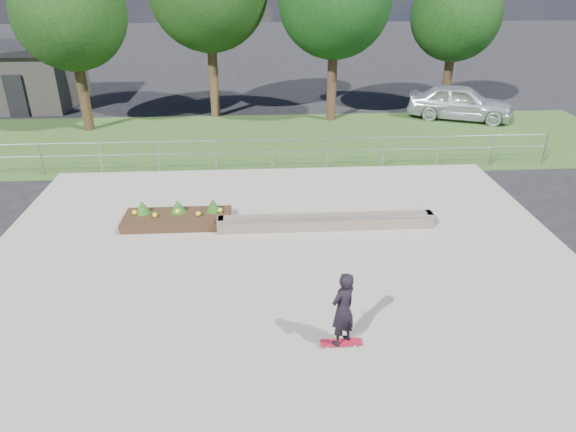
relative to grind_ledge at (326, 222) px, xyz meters
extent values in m
plane|color=black|center=(-1.34, -2.76, -0.26)|extent=(120.00, 120.00, 0.00)
cube|color=#2C4A1D|center=(-1.34, 8.24, -0.25)|extent=(30.00, 8.00, 0.02)
cube|color=gray|center=(-1.34, -2.76, -0.23)|extent=(15.00, 15.00, 0.06)
cylinder|color=gray|center=(-9.34, 4.74, 0.34)|extent=(0.06, 0.06, 1.20)
cylinder|color=#92969A|center=(-7.34, 4.74, 0.34)|extent=(0.06, 0.06, 1.20)
cylinder|color=gray|center=(-5.34, 4.74, 0.34)|extent=(0.06, 0.06, 1.20)
cylinder|color=gray|center=(-3.34, 4.74, 0.34)|extent=(0.06, 0.06, 1.20)
cylinder|color=gray|center=(-1.34, 4.74, 0.34)|extent=(0.06, 0.06, 1.20)
cylinder|color=gray|center=(0.66, 4.74, 0.34)|extent=(0.06, 0.06, 1.20)
cylinder|color=gray|center=(2.66, 4.74, 0.34)|extent=(0.06, 0.06, 1.20)
cylinder|color=gray|center=(4.66, 4.74, 0.34)|extent=(0.06, 0.06, 1.20)
cylinder|color=gray|center=(6.66, 4.74, 0.34)|extent=(0.06, 0.06, 1.20)
cylinder|color=gray|center=(8.66, 4.74, 0.34)|extent=(0.06, 0.06, 1.20)
cylinder|color=#93969B|center=(-1.34, 4.74, 0.89)|extent=(20.00, 0.04, 0.04)
cylinder|color=gray|center=(-1.34, 4.74, 0.44)|extent=(20.00, 0.04, 0.04)
cube|color=black|center=(-13.34, 12.69, 0.74)|extent=(0.90, 0.10, 2.00)
cylinder|color=#302213|center=(-9.34, 10.24, 1.20)|extent=(0.44, 0.44, 2.93)
sphere|color=black|center=(-9.34, 10.24, 4.61)|extent=(4.55, 4.55, 4.55)
cylinder|color=#382616|center=(-3.84, 12.24, 1.42)|extent=(0.44, 0.44, 3.38)
cylinder|color=#352015|center=(1.66, 11.24, 1.31)|extent=(0.44, 0.44, 3.15)
sphere|color=black|center=(1.66, 11.24, 4.99)|extent=(4.90, 4.90, 4.90)
cylinder|color=black|center=(7.66, 12.74, 1.09)|extent=(0.44, 0.44, 2.70)
sphere|color=black|center=(7.66, 12.74, 4.24)|extent=(4.20, 4.20, 4.20)
cube|color=brown|center=(0.00, 0.00, 0.00)|extent=(6.00, 0.40, 0.40)
cylinder|color=#9C9EA4|center=(0.00, -0.20, 0.20)|extent=(6.00, 0.06, 0.06)
cube|color=brown|center=(-2.90, 0.00, 0.00)|extent=(0.15, 0.42, 0.40)
cube|color=brown|center=(2.90, 0.00, 0.00)|extent=(0.15, 0.42, 0.40)
cube|color=black|center=(-4.16, 0.57, -0.08)|extent=(3.00, 1.20, 0.25)
sphere|color=yellow|center=(-5.36, 0.67, 0.13)|extent=(0.14, 0.14, 0.14)
sphere|color=yellow|center=(-4.76, 0.47, 0.13)|extent=(0.14, 0.14, 0.14)
sphere|color=yellow|center=(-4.16, 0.67, 0.13)|extent=(0.14, 0.14, 0.14)
sphere|color=yellow|center=(-3.56, 0.47, 0.13)|extent=(0.14, 0.14, 0.14)
sphere|color=yellow|center=(-2.96, 0.67, 0.13)|extent=(0.14, 0.14, 0.14)
cone|color=#1C4A15|center=(-5.16, 0.82, 0.23)|extent=(0.44, 0.44, 0.36)
cone|color=#194B15|center=(-4.16, 0.82, 0.23)|extent=(0.44, 0.44, 0.36)
cone|color=#194614|center=(-3.16, 0.82, 0.23)|extent=(0.44, 0.44, 0.36)
cylinder|color=silver|center=(-0.59, -4.96, -0.18)|extent=(0.05, 0.03, 0.05)
cylinder|color=silver|center=(-0.59, -4.78, -0.18)|extent=(0.05, 0.03, 0.05)
cylinder|color=silver|center=(-0.07, -4.96, -0.18)|extent=(0.05, 0.03, 0.05)
cylinder|color=white|center=(-0.07, -4.78, -0.18)|extent=(0.05, 0.03, 0.05)
cylinder|color=#97979C|center=(-0.59, -4.87, -0.15)|extent=(0.02, 0.18, 0.02)
cylinder|color=#98989D|center=(-0.07, -4.87, -0.15)|extent=(0.02, 0.18, 0.02)
cube|color=maroon|center=(-0.33, -4.87, -0.13)|extent=(0.80, 0.21, 0.02)
imported|color=black|center=(-0.33, -4.87, 0.65)|extent=(0.67, 0.64, 1.55)
imported|color=silver|center=(7.79, 11.03, 0.55)|extent=(5.15, 3.57, 1.63)
camera|label=1|loc=(-1.83, -12.58, 6.42)|focal=32.00mm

